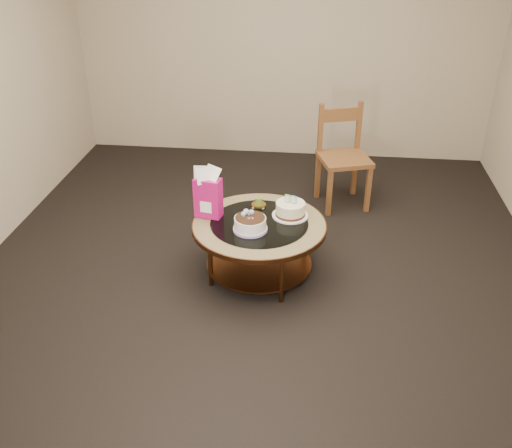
# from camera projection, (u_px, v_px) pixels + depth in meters

# --- Properties ---
(ground) EXTENTS (5.00, 5.00, 0.00)m
(ground) POSITION_uv_depth(u_px,v_px,m) (259.00, 273.00, 4.51)
(ground) COLOR black
(ground) RESTS_ON ground
(room_walls) EXTENTS (4.52, 5.02, 2.61)m
(room_walls) POSITION_uv_depth(u_px,v_px,m) (260.00, 79.00, 3.74)
(room_walls) COLOR tan
(room_walls) RESTS_ON ground
(coffee_table) EXTENTS (1.02, 1.02, 0.46)m
(coffee_table) POSITION_uv_depth(u_px,v_px,m) (259.00, 232.00, 4.32)
(coffee_table) COLOR brown
(coffee_table) RESTS_ON ground
(decorated_cake) EXTENTS (0.25, 0.25, 0.15)m
(decorated_cake) POSITION_uv_depth(u_px,v_px,m) (250.00, 224.00, 4.16)
(decorated_cake) COLOR #AF94D2
(decorated_cake) RESTS_ON coffee_table
(cream_cake) EXTENTS (0.28, 0.28, 0.18)m
(cream_cake) POSITION_uv_depth(u_px,v_px,m) (290.00, 210.00, 4.34)
(cream_cake) COLOR white
(cream_cake) RESTS_ON coffee_table
(gift_bag) EXTENTS (0.22, 0.18, 0.40)m
(gift_bag) POSITION_uv_depth(u_px,v_px,m) (208.00, 192.00, 4.28)
(gift_bag) COLOR #C3126D
(gift_bag) RESTS_ON coffee_table
(pillar_candle) EXTENTS (0.11, 0.11, 0.09)m
(pillar_candle) POSITION_uv_depth(u_px,v_px,m) (259.00, 203.00, 4.49)
(pillar_candle) COLOR #E9D460
(pillar_candle) RESTS_ON coffee_table
(dining_chair) EXTENTS (0.55, 0.55, 0.95)m
(dining_chair) POSITION_uv_depth(u_px,v_px,m) (343.00, 156.00, 5.33)
(dining_chair) COLOR brown
(dining_chair) RESTS_ON ground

